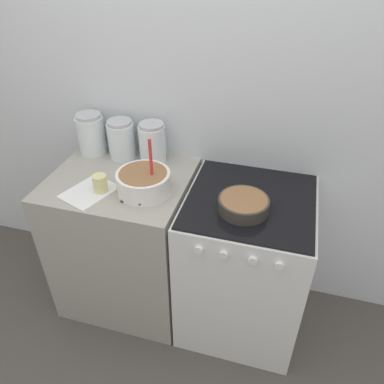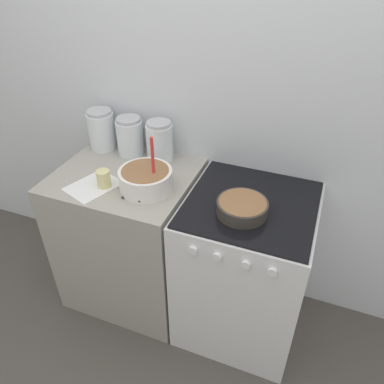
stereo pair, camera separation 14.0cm
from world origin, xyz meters
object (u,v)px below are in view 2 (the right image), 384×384
object	(u,v)px
storage_jar_left	(102,132)
storage_jar_middle	(130,139)
stove	(244,267)
storage_jar_right	(160,144)
tin_can	(104,179)
baking_pan	(242,207)
mixing_bowl	(146,179)

from	to	relation	value
storage_jar_left	storage_jar_middle	xyz separation A→B (m)	(0.19, 0.00, -0.01)
stove	storage_jar_left	distance (m)	1.13
storage_jar_right	tin_can	world-z (taller)	storage_jar_right
storage_jar_left	storage_jar_middle	size ratio (longest dim) A/B	1.07
baking_pan	storage_jar_middle	xyz separation A→B (m)	(-0.75, 0.31, 0.06)
storage_jar_right	storage_jar_middle	bearing A→B (deg)	180.00
storage_jar_middle	tin_can	world-z (taller)	storage_jar_middle
mixing_bowl	baking_pan	xyz separation A→B (m)	(0.50, -0.02, -0.03)
mixing_bowl	storage_jar_right	bearing A→B (deg)	102.05
storage_jar_right	tin_can	bearing A→B (deg)	-111.60
storage_jar_middle	tin_can	xyz separation A→B (m)	(0.04, -0.36, -0.05)
baking_pan	storage_jar_left	world-z (taller)	storage_jar_left
stove	storage_jar_left	xyz separation A→B (m)	(-0.96, 0.22, 0.55)
baking_pan	tin_can	distance (m)	0.71
baking_pan	tin_can	xyz separation A→B (m)	(-0.71, -0.04, 0.01)
stove	baking_pan	size ratio (longest dim) A/B	3.75
storage_jar_left	stove	bearing A→B (deg)	-12.95
mixing_bowl	baking_pan	size ratio (longest dim) A/B	1.26
mixing_bowl	stove	bearing A→B (deg)	8.54
baking_pan	mixing_bowl	bearing A→B (deg)	178.17
baking_pan	storage_jar_middle	distance (m)	0.81
mixing_bowl	storage_jar_middle	world-z (taller)	mixing_bowl
storage_jar_middle	tin_can	distance (m)	0.37
baking_pan	tin_can	world-z (taller)	tin_can
tin_can	stove	bearing A→B (deg)	10.82
stove	mixing_bowl	xyz separation A→B (m)	(-0.52, -0.08, 0.51)
mixing_bowl	storage_jar_middle	distance (m)	0.39
mixing_bowl	storage_jar_left	bearing A→B (deg)	145.59
baking_pan	storage_jar_right	distance (m)	0.65
storage_jar_middle	mixing_bowl	bearing A→B (deg)	-50.08
storage_jar_middle	storage_jar_right	bearing A→B (deg)	0.00
mixing_bowl	storage_jar_left	xyz separation A→B (m)	(-0.44, 0.30, 0.04)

